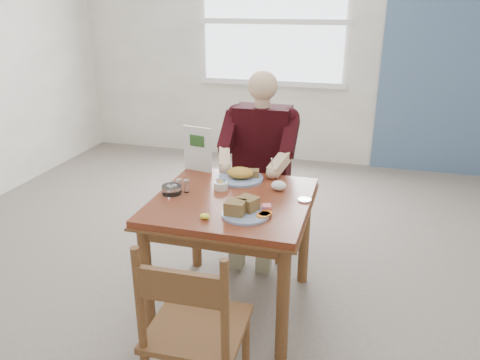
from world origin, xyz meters
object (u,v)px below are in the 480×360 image
(chair_far, at_px, (262,190))
(table, at_px, (232,215))
(chair_near, at_px, (194,332))
(far_plate, at_px, (241,175))
(near_plate, at_px, (245,209))
(diner, at_px, (260,152))

(chair_far, bearing_deg, table, -90.00)
(chair_far, distance_m, chair_near, 1.66)
(chair_far, relative_size, far_plate, 2.65)
(chair_near, bearing_deg, chair_far, 92.79)
(far_plate, bearing_deg, chair_near, -84.67)
(table, xyz_separation_m, near_plate, (0.13, -0.20, 0.14))
(chair_far, relative_size, chair_near, 1.00)
(table, distance_m, diner, 0.73)
(chair_near, xyz_separation_m, diner, (-0.08, 1.57, 0.33))
(chair_far, distance_m, near_plate, 1.05)
(diner, xyz_separation_m, near_plate, (0.13, -0.91, -0.03))
(table, relative_size, chair_near, 0.97)
(table, height_order, diner, diner)
(chair_far, relative_size, near_plate, 3.20)
(near_plate, xyz_separation_m, far_plate, (-0.16, 0.50, -0.00))
(chair_near, relative_size, far_plate, 2.65)
(diner, distance_m, near_plate, 0.92)
(chair_near, xyz_separation_m, near_plate, (0.05, 0.66, 0.30))
(chair_far, distance_m, far_plate, 0.58)
(diner, xyz_separation_m, far_plate, (-0.03, -0.41, -0.03))
(far_plate, bearing_deg, table, -84.73)
(chair_near, bearing_deg, far_plate, 95.33)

